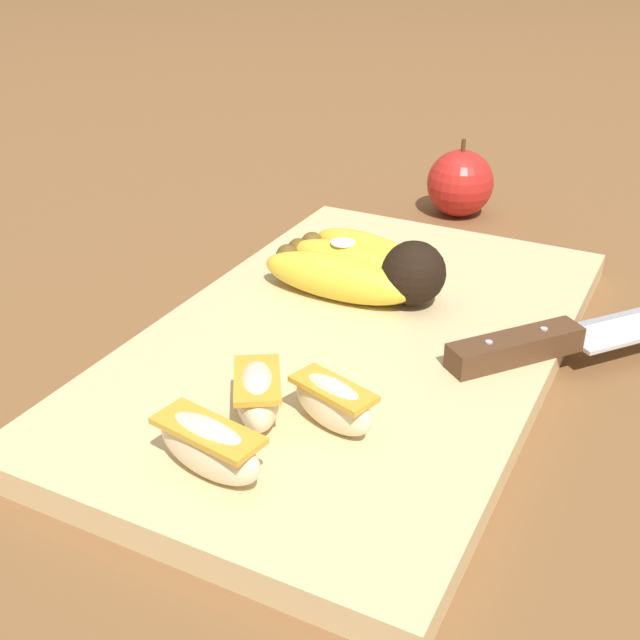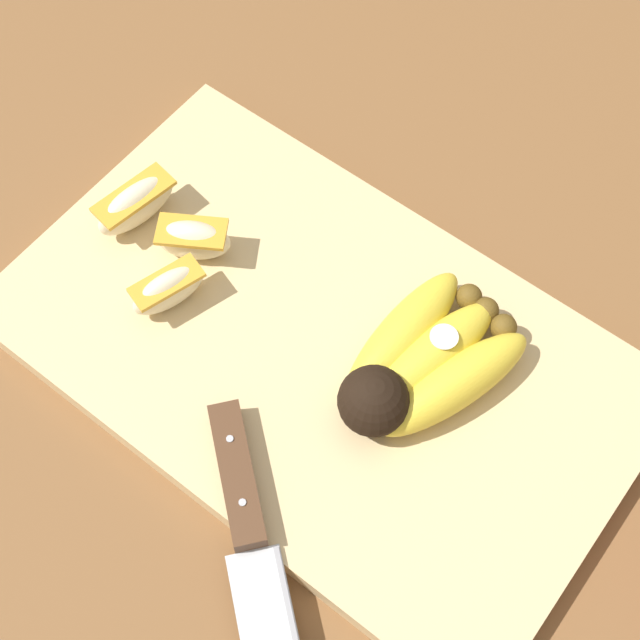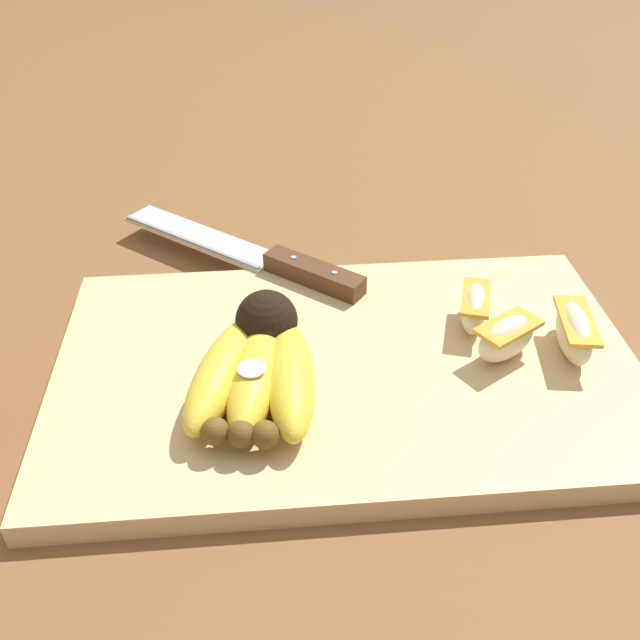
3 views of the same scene
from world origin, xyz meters
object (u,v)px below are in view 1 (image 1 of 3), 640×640
at_px(chefs_knife, 571,336).
at_px(apple_wedge_far, 333,403).
at_px(apple_wedge_middle, 258,395).
at_px(apple_wedge_near, 209,447).
at_px(whole_apple, 460,183).
at_px(banana_bunch, 364,267).

height_order(chefs_knife, apple_wedge_far, apple_wedge_far).
xyz_separation_m(chefs_knife, apple_wedge_middle, (-0.18, 0.15, 0.01)).
distance_m(apple_wedge_near, apple_wedge_middle, 0.06).
xyz_separation_m(apple_wedge_middle, whole_apple, (0.44, 0.02, -0.00)).
distance_m(banana_bunch, apple_wedge_middle, 0.20).
distance_m(apple_wedge_near, whole_apple, 0.50).
xyz_separation_m(banana_bunch, apple_wedge_middle, (-0.19, -0.02, -0.00)).
height_order(apple_wedge_near, apple_wedge_middle, same).
distance_m(chefs_knife, apple_wedge_far, 0.20).
relative_size(banana_bunch, apple_wedge_middle, 2.38).
xyz_separation_m(chefs_knife, whole_apple, (0.26, 0.17, 0.01)).
bearing_deg(apple_wedge_middle, apple_wedge_near, -177.20).
height_order(chefs_knife, apple_wedge_middle, apple_wedge_middle).
relative_size(banana_bunch, chefs_knife, 0.62).
bearing_deg(banana_bunch, apple_wedge_middle, -174.83).
relative_size(chefs_knife, whole_apple, 2.89).
bearing_deg(apple_wedge_far, chefs_knife, -32.64).
distance_m(chefs_knife, apple_wedge_near, 0.28).
bearing_deg(apple_wedge_far, apple_wedge_near, 149.78).
xyz_separation_m(chefs_knife, apple_wedge_far, (-0.17, 0.11, 0.01)).
bearing_deg(banana_bunch, whole_apple, 0.34).
distance_m(apple_wedge_middle, whole_apple, 0.44).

